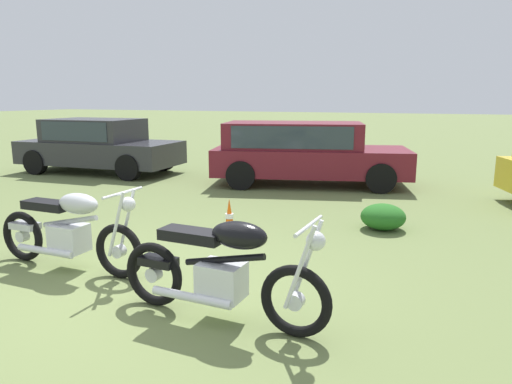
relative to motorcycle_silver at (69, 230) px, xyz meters
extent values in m
plane|color=olive|center=(1.14, -0.22, -0.48)|extent=(120.00, 120.00, 0.00)
torus|color=black|center=(0.71, 0.01, -0.16)|extent=(0.62, 0.09, 0.62)
torus|color=black|center=(-0.76, 0.00, -0.16)|extent=(0.62, 0.09, 0.62)
cylinder|color=silver|center=(0.71, 0.01, -0.16)|extent=(0.14, 0.10, 0.14)
cylinder|color=silver|center=(-0.76, 0.00, -0.16)|extent=(0.14, 0.10, 0.14)
cylinder|color=silver|center=(0.77, 0.10, 0.17)|extent=(0.27, 0.04, 0.74)
cylinder|color=silver|center=(0.77, -0.08, 0.17)|extent=(0.27, 0.04, 0.74)
cube|color=silver|center=(-0.01, 0.00, -0.10)|extent=(0.40, 0.30, 0.32)
cylinder|color=#B7BABF|center=(0.02, 0.00, 0.10)|extent=(0.80, 0.06, 0.23)
ellipsoid|color=#B7BABF|center=(0.17, 0.00, 0.33)|extent=(0.52, 0.26, 0.24)
cube|color=black|center=(-0.31, 0.00, 0.27)|extent=(0.60, 0.24, 0.10)
cube|color=#B7BABF|center=(-0.70, 0.00, -0.02)|extent=(0.36, 0.18, 0.08)
cylinder|color=silver|center=(0.81, 0.01, 0.50)|extent=(0.03, 0.64, 0.03)
sphere|color=silver|center=(0.87, 0.01, 0.38)|extent=(0.16, 0.16, 0.16)
cylinder|color=silver|center=(-0.23, -0.16, -0.24)|extent=(0.80, 0.08, 0.08)
torus|color=black|center=(2.93, -0.48, -0.16)|extent=(0.63, 0.11, 0.63)
torus|color=black|center=(1.48, -0.43, -0.16)|extent=(0.63, 0.11, 0.63)
cylinder|color=silver|center=(2.93, -0.48, -0.16)|extent=(0.14, 0.10, 0.14)
cylinder|color=silver|center=(1.48, -0.43, -0.16)|extent=(0.14, 0.10, 0.14)
cylinder|color=silver|center=(2.99, -0.39, 0.17)|extent=(0.27, 0.04, 0.74)
cylinder|color=silver|center=(2.98, -0.57, 0.17)|extent=(0.27, 0.04, 0.74)
cube|color=silver|center=(2.22, -0.45, -0.10)|extent=(0.41, 0.31, 0.32)
cylinder|color=black|center=(2.25, -0.46, 0.10)|extent=(0.79, 0.08, 0.22)
ellipsoid|color=black|center=(2.40, -0.46, 0.35)|extent=(0.53, 0.28, 0.24)
cube|color=black|center=(1.92, -0.44, 0.29)|extent=(0.61, 0.26, 0.10)
cube|color=black|center=(1.54, -0.43, -0.02)|extent=(0.37, 0.19, 0.08)
cylinder|color=silver|center=(3.03, -0.48, 0.50)|extent=(0.05, 0.64, 0.03)
sphere|color=silver|center=(3.09, -0.48, 0.38)|extent=(0.16, 0.16, 0.16)
cylinder|color=silver|center=(2.00, -0.61, -0.24)|extent=(0.80, 0.11, 0.08)
cube|color=#2D2D33|center=(-4.68, 5.89, 0.07)|extent=(4.36, 2.03, 0.60)
cube|color=#2D2D33|center=(-4.83, 5.88, 0.65)|extent=(2.44, 1.73, 0.60)
cube|color=#2D3842|center=(-4.83, 5.88, 0.67)|extent=(2.09, 1.74, 0.48)
cylinder|color=black|center=(-3.30, 6.80, -0.16)|extent=(0.65, 0.26, 0.64)
cylinder|color=black|center=(-3.20, 5.16, -0.16)|extent=(0.65, 0.26, 0.64)
cylinder|color=black|center=(-6.16, 6.61, -0.16)|extent=(0.65, 0.26, 0.64)
cylinder|color=black|center=(-6.05, 4.98, -0.16)|extent=(0.65, 0.26, 0.64)
cube|color=maroon|center=(1.01, 6.39, 0.07)|extent=(4.70, 2.88, 0.60)
cube|color=maroon|center=(0.62, 6.28, 0.65)|extent=(3.38, 2.36, 0.60)
cube|color=#2D3842|center=(0.62, 6.28, 0.67)|extent=(2.95, 2.27, 0.48)
cylinder|color=black|center=(2.22, 7.58, -0.16)|extent=(0.68, 0.38, 0.64)
cylinder|color=black|center=(2.67, 5.99, -0.16)|extent=(0.68, 0.38, 0.64)
cylinder|color=black|center=(-0.65, 6.79, -0.16)|extent=(0.68, 0.38, 0.64)
cylinder|color=black|center=(-0.21, 5.19, -0.16)|extent=(0.68, 0.38, 0.64)
ellipsoid|color=#23631E|center=(3.12, 3.18, -0.28)|extent=(0.68, 0.68, 0.39)
cone|color=#EA590F|center=(1.14, 1.90, -0.19)|extent=(0.18, 0.18, 0.57)
cube|color=black|center=(1.14, 1.90, -0.46)|extent=(0.25, 0.25, 0.03)
cylinder|color=white|center=(1.14, 1.90, -0.16)|extent=(0.12, 0.12, 0.07)
camera|label=1|loc=(4.05, -3.96, 1.51)|focal=32.84mm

